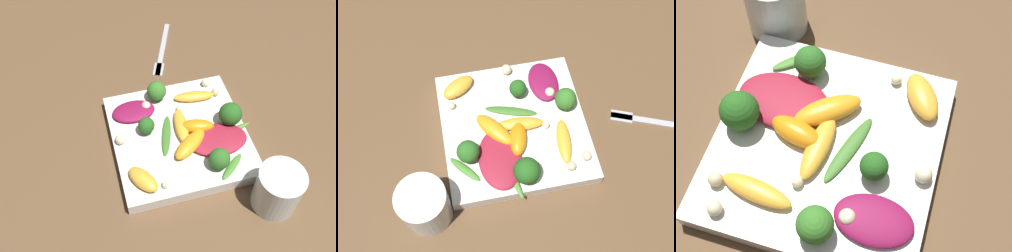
{
  "view_description": "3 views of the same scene",
  "coord_description": "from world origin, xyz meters",
  "views": [
    {
      "loc": [
        0.13,
        0.41,
        0.6
      ],
      "look_at": [
        0.02,
        -0.01,
        0.04
      ],
      "focal_mm": 42.0,
      "sensor_mm": 36.0,
      "label": 1
    },
    {
      "loc": [
        -0.3,
        0.07,
        0.61
      ],
      "look_at": [
        -0.0,
        0.01,
        0.03
      ],
      "focal_mm": 42.0,
      "sensor_mm": 36.0,
      "label": 2
    },
    {
      "loc": [
        0.08,
        -0.2,
        0.48
      ],
      "look_at": [
        0.01,
        0.02,
        0.05
      ],
      "focal_mm": 50.0,
      "sensor_mm": 36.0,
      "label": 3
    }
  ],
  "objects": [
    {
      "name": "macadamia_nut_0",
      "position": [
        -0.09,
        -0.07,
        0.03
      ],
      "size": [
        0.02,
        0.02,
        0.02
      ],
      "color": "beige",
      "rests_on": "plate"
    },
    {
      "name": "orange_segment_2",
      "position": [
        0.09,
        0.08,
        0.04
      ],
      "size": [
        0.06,
        0.07,
        0.02
      ],
      "color": "#FCAD33",
      "rests_on": "plate"
    },
    {
      "name": "macadamia_nut_5",
      "position": [
        0.11,
        -0.01,
        0.04
      ],
      "size": [
        0.02,
        0.02,
        0.02
      ],
      "color": "beige",
      "rests_on": "plate"
    },
    {
      "name": "macadamia_nut_4",
      "position": [
        0.05,
        -0.07,
        0.03
      ],
      "size": [
        0.02,
        0.02,
        0.02
      ],
      "color": "beige",
      "rests_on": "plate"
    },
    {
      "name": "macadamia_nut_3",
      "position": [
        -0.08,
        -0.1,
        0.03
      ],
      "size": [
        0.02,
        0.02,
        0.02
      ],
      "color": "beige",
      "rests_on": "plate"
    },
    {
      "name": "orange_segment_4",
      "position": [
        -0.03,
        0.0,
        0.04
      ],
      "size": [
        0.07,
        0.04,
        0.02
      ],
      "color": "orange",
      "rests_on": "plate"
    },
    {
      "name": "broccoli_floret_0",
      "position": [
        0.06,
        -0.02,
        0.05
      ],
      "size": [
        0.03,
        0.03,
        0.04
      ],
      "color": "#84AD5B",
      "rests_on": "plate"
    },
    {
      "name": "orange_segment_3",
      "position": [
        -0.05,
        -0.07,
        0.03
      ],
      "size": [
        0.08,
        0.03,
        0.02
      ],
      "color": "#FCAD33",
      "rests_on": "plate"
    },
    {
      "name": "broccoli_floret_2",
      "position": [
        -0.1,
        0.0,
        0.05
      ],
      "size": [
        0.04,
        0.04,
        0.05
      ],
      "color": "#7A9E51",
      "rests_on": "plate"
    },
    {
      "name": "arugula_sprig_0",
      "position": [
        -0.09,
        0.02,
        0.03
      ],
      "size": [
        0.09,
        0.03,
        0.01
      ],
      "color": "#518E33",
      "rests_on": "plate"
    },
    {
      "name": "radicchio_leaf_1",
      "position": [
        0.07,
        -0.07,
        0.03
      ],
      "size": [
        0.08,
        0.05,
        0.01
      ],
      "color": "maroon",
      "rests_on": "plate"
    },
    {
      "name": "arugula_sprig_1",
      "position": [
        -0.07,
        0.09,
        0.03
      ],
      "size": [
        0.06,
        0.05,
        0.01
      ],
      "color": "#47842D",
      "rests_on": "plate"
    },
    {
      "name": "orange_segment_1",
      "position": [
        -0.01,
        -0.01,
        0.03
      ],
      "size": [
        0.03,
        0.08,
        0.02
      ],
      "color": "#FCAD33",
      "rests_on": "plate"
    },
    {
      "name": "broccoli_floret_3",
      "position": [
        0.02,
        -0.09,
        0.05
      ],
      "size": [
        0.04,
        0.04,
        0.04
      ],
      "color": "#7A9E51",
      "rests_on": "plate"
    },
    {
      "name": "macadamia_nut_1",
      "position": [
        0.05,
        0.1,
        0.03
      ],
      "size": [
        0.01,
        0.01,
        0.01
      ],
      "color": "beige",
      "rests_on": "plate"
    },
    {
      "name": "broccoli_floret_1",
      "position": [
        -0.04,
        0.08,
        0.05
      ],
      "size": [
        0.04,
        0.04,
        0.04
      ],
      "color": "#7A9E51",
      "rests_on": "plate"
    },
    {
      "name": "radicchio_leaf_0",
      "position": [
        -0.06,
        0.04,
        0.03
      ],
      "size": [
        0.11,
        0.07,
        0.01
      ],
      "color": "maroon",
      "rests_on": "plate"
    },
    {
      "name": "arugula_sprig_2",
      "position": [
        0.02,
        -0.0,
        0.03
      ],
      "size": [
        0.04,
        0.09,
        0.01
      ],
      "color": "#3D7528",
      "rests_on": "plate"
    },
    {
      "name": "macadamia_nut_2",
      "position": [
        -0.01,
        -0.05,
        0.03
      ],
      "size": [
        0.01,
        0.01,
        0.01
      ],
      "color": "beige",
      "rests_on": "plate"
    },
    {
      "name": "orange_segment_0",
      "position": [
        -0.01,
        0.04,
        0.04
      ],
      "size": [
        0.08,
        0.07,
        0.02
      ],
      "color": "orange",
      "rests_on": "plate"
    },
    {
      "name": "plate",
      "position": [
        0.0,
        0.0,
        0.01
      ],
      "size": [
        0.24,
        0.24,
        0.03
      ],
      "color": "white",
      "rests_on": "ground_plane"
    },
    {
      "name": "drinking_glass",
      "position": [
        -0.12,
        0.16,
        0.04
      ],
      "size": [
        0.07,
        0.07,
        0.08
      ],
      "color": "silver",
      "rests_on": "ground_plane"
    },
    {
      "name": "ground_plane",
      "position": [
        0.0,
        0.0,
        0.0
      ],
      "size": [
        2.4,
        2.4,
        0.0
      ],
      "primitive_type": "plane",
      "color": "brown"
    }
  ]
}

